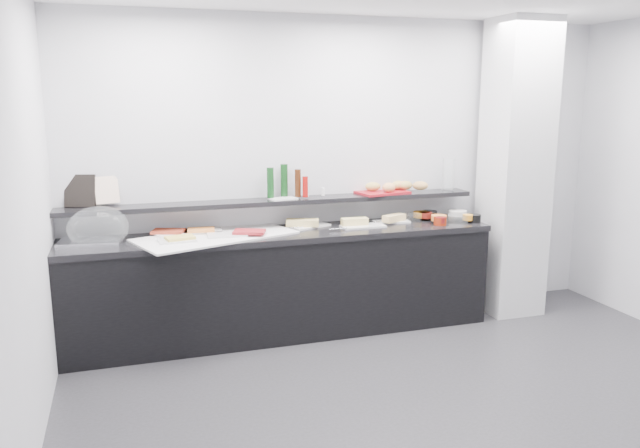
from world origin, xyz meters
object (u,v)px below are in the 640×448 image
object	(u,v)px
carafe	(448,175)
framed_print	(80,191)
cloche_base	(90,242)
sandwich_plate_mid	(363,226)
bread_tray	(382,192)
condiment_tray	(283,199)

from	to	relation	value
carafe	framed_print	bearing A→B (deg)	178.01
cloche_base	carafe	xyz separation A→B (m)	(3.15, 0.16, 0.38)
sandwich_plate_mid	carafe	world-z (taller)	carafe
framed_print	cloche_base	bearing A→B (deg)	-59.82
sandwich_plate_mid	framed_print	size ratio (longest dim) A/B	1.47
sandwich_plate_mid	framed_print	distance (m)	2.35
bread_tray	sandwich_plate_mid	bearing A→B (deg)	-148.11
sandwich_plate_mid	bread_tray	world-z (taller)	bread_tray
condiment_tray	carafe	bearing A→B (deg)	-10.77
carafe	condiment_tray	bearing A→B (deg)	-179.61
condiment_tray	bread_tray	distance (m)	0.94
bread_tray	carafe	bearing A→B (deg)	-14.21
framed_print	condiment_tray	size ratio (longest dim) A/B	1.16
cloche_base	bread_tray	bearing A→B (deg)	11.95
framed_print	condiment_tray	xyz separation A→B (m)	(1.63, -0.12, -0.12)
cloche_base	sandwich_plate_mid	world-z (taller)	cloche_base
framed_print	condiment_tray	distance (m)	1.64
framed_print	carafe	world-z (taller)	carafe
framed_print	carafe	bearing A→B (deg)	14.58
bread_tray	carafe	size ratio (longest dim) A/B	1.49
condiment_tray	carafe	distance (m)	1.59
cloche_base	framed_print	world-z (taller)	framed_print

